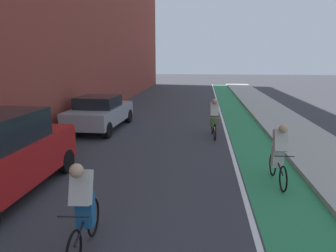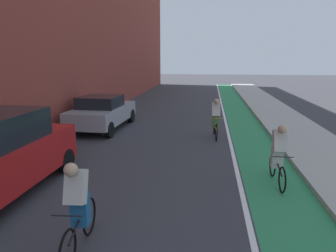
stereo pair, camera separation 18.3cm
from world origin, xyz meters
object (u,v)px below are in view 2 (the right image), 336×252
at_px(cyclist_far, 216,118).
at_px(parked_sedan_silver, 102,112).
at_px(cyclist_trailing, 278,152).
at_px(cyclist_mid, 78,206).

bearing_deg(cyclist_far, parked_sedan_silver, 170.22).
bearing_deg(parked_sedan_silver, cyclist_far, -9.78).
height_order(cyclist_trailing, cyclist_far, cyclist_far).
bearing_deg(cyclist_trailing, parked_sedan_silver, 140.68).
relative_size(parked_sedan_silver, cyclist_far, 2.48).
xyz_separation_m(parked_sedan_silver, cyclist_mid, (2.77, -8.81, 0.03)).
bearing_deg(cyclist_mid, cyclist_trailing, 41.31).
distance_m(cyclist_mid, cyclist_trailing, 5.13).
bearing_deg(cyclist_far, cyclist_mid, -106.45).
height_order(parked_sedan_silver, cyclist_trailing, cyclist_trailing).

